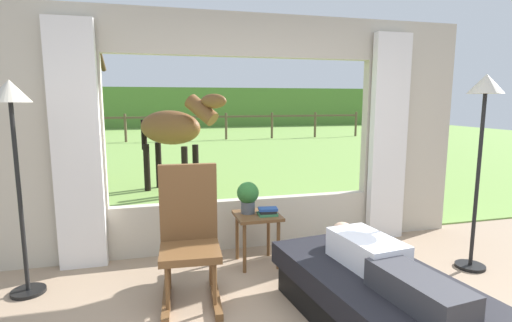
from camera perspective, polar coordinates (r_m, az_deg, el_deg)
back_wall_with_window at (r=4.31m, az=-1.56°, el=3.53°), size 5.20×0.12×2.55m
curtain_panel_left at (r=4.13m, az=-24.59°, el=1.80°), size 0.44×0.10×2.40m
curtain_panel_right at (r=4.86m, az=18.64°, el=3.09°), size 0.44×0.10×2.40m
outdoor_pasture_lawn at (r=15.20m, az=-11.02°, el=2.48°), size 36.00×21.68×0.02m
distant_hill_ridge at (r=24.94m, az=-12.65°, el=7.59°), size 36.00×2.00×2.40m
recliner_sofa at (r=3.14m, az=16.94°, el=-18.60°), size 1.09×1.79×0.42m
reclining_person at (r=2.98m, az=17.73°, el=-13.79°), size 0.41×1.44×0.22m
rocking_chair at (r=3.36m, az=-9.64°, el=-10.48°), size 0.51×0.71×1.12m
side_table at (r=3.99m, az=0.16°, el=-9.02°), size 0.44×0.44×0.52m
potted_plant at (r=3.95m, az=-1.19°, el=-5.02°), size 0.22×0.22×0.32m
book_stack at (r=3.91m, az=1.69°, el=-7.38°), size 0.20×0.16×0.08m
floor_lamp_left at (r=3.74m, az=-31.84°, el=4.66°), size 0.32×0.32×1.81m
floor_lamp_right at (r=4.27m, az=30.13°, el=5.99°), size 0.32×0.32×1.89m
horse at (r=7.05m, az=-11.86°, el=4.64°), size 1.59×1.46×1.73m
pasture_tree at (r=8.50m, az=-23.63°, el=7.93°), size 1.02×1.07×3.22m
pasture_fence_line at (r=16.23m, az=-11.36°, el=5.46°), size 16.10×0.10×1.10m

